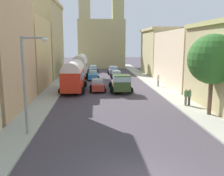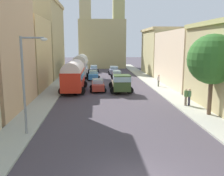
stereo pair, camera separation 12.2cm
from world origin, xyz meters
name	(u,v)px [view 1 (the left image)]	position (x,y,z in m)	size (l,w,h in m)	color
ground_plane	(107,85)	(0.00, 27.00, 0.00)	(154.00, 154.00, 0.00)	#453E46
sidewalk_left	(59,85)	(-7.25, 27.00, 0.07)	(2.50, 70.00, 0.14)	#A9AEA2
sidewalk_right	(154,84)	(7.25, 27.00, 0.07)	(2.50, 70.00, 0.14)	#AEAE9F
building_left_2	(29,54)	(-10.66, 24.41, 4.74)	(4.32, 10.24, 9.49)	tan
building_left_3	(46,39)	(-10.79, 37.95, 6.91)	(5.04, 14.89, 13.76)	tan
building_right_2	(183,59)	(11.08, 25.72, 3.96)	(5.16, 14.34, 7.92)	beige
building_right_3	(161,52)	(11.37, 39.20, 4.55)	(6.32, 11.58, 9.06)	tan
distant_church	(101,40)	(0.00, 54.26, 7.01)	(11.64, 7.13, 19.70)	tan
parked_bus_0	(73,75)	(-4.60, 22.16, 2.18)	(3.34, 8.07, 3.96)	red
parked_bus_1	(80,65)	(-4.54, 36.65, 2.25)	(3.39, 8.87, 4.08)	silver
cargo_truck_0	(121,82)	(1.44, 21.23, 1.25)	(3.02, 6.77, 2.36)	#374D26
car_0	(116,75)	(1.98, 33.22, 0.73)	(2.12, 3.64, 1.44)	black
car_1	(113,70)	(1.96, 39.80, 0.82)	(2.42, 4.04, 1.64)	slate
car_2	(98,85)	(-1.50, 22.20, 0.79)	(2.20, 4.22, 1.56)	#AB3427
car_3	(93,75)	(-2.11, 32.41, 0.81)	(2.23, 4.14, 1.61)	#3D86CB
car_4	(93,69)	(-2.10, 43.75, 0.75)	(2.15, 3.72, 1.50)	slate
pedestrian_0	(158,80)	(7.14, 24.28, 1.03)	(0.52, 0.52, 1.80)	slate
pedestrian_1	(189,96)	(7.34, 13.22, 1.06)	(0.43, 0.43, 1.83)	#2F2D3E
pedestrian_2	(186,96)	(7.02, 13.27, 1.03)	(0.45, 0.45, 1.81)	#786558
streetlamp_near	(27,78)	(-6.27, 6.55, 3.94)	(1.77, 0.28, 6.60)	gray
roadside_tree_1	(213,59)	(7.90, 10.11, 4.84)	(4.17, 4.17, 6.94)	brown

